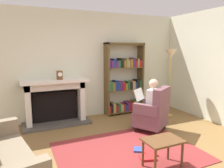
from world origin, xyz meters
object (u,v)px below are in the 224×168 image
object	(u,v)px
fireplace	(55,100)
bookshelf	(124,81)
side_table	(163,144)
mantel_clock	(60,75)
armchair_reading	(153,112)
seated_reader	(149,102)
floor_lamp	(171,60)

from	to	relation	value
fireplace	bookshelf	bearing A→B (deg)	1.02
side_table	bookshelf	bearing A→B (deg)	74.07
fireplace	mantel_clock	xyz separation A→B (m)	(0.11, -0.10, 0.60)
mantel_clock	side_table	xyz separation A→B (m)	(0.99, -2.55, -0.78)
mantel_clock	bookshelf	world-z (taller)	bookshelf
bookshelf	armchair_reading	size ratio (longest dim) A/B	1.99
mantel_clock	seated_reader	world-z (taller)	mantel_clock
fireplace	armchair_reading	xyz separation A→B (m)	(1.83, -1.39, -0.14)
bookshelf	side_table	xyz separation A→B (m)	(-0.77, -2.68, -0.51)
fireplace	mantel_clock	distance (m)	0.62
mantel_clock	side_table	size ratio (longest dim) A/B	0.36
mantel_clock	seated_reader	xyz separation A→B (m)	(1.66, -1.19, -0.55)
side_table	seated_reader	bearing A→B (deg)	63.84
fireplace	bookshelf	size ratio (longest dim) A/B	0.80
side_table	mantel_clock	bearing A→B (deg)	111.29
mantel_clock	floor_lamp	size ratio (longest dim) A/B	0.11
armchair_reading	seated_reader	distance (m)	0.23
mantel_clock	armchair_reading	size ratio (longest dim) A/B	0.21
floor_lamp	armchair_reading	bearing A→B (deg)	-144.49
armchair_reading	fireplace	bearing A→B (deg)	-70.33
fireplace	mantel_clock	bearing A→B (deg)	-43.29
armchair_reading	floor_lamp	size ratio (longest dim) A/B	0.55
seated_reader	side_table	bearing A→B (deg)	30.80
bookshelf	armchair_reading	xyz separation A→B (m)	(-0.04, -1.43, -0.47)
seated_reader	armchair_reading	bearing A→B (deg)	90.00
mantel_clock	fireplace	bearing A→B (deg)	136.71
floor_lamp	seated_reader	bearing A→B (deg)	-150.05
armchair_reading	bookshelf	bearing A→B (deg)	-124.51
armchair_reading	side_table	distance (m)	1.45
bookshelf	seated_reader	size ratio (longest dim) A/B	1.69
fireplace	floor_lamp	distance (m)	3.04
armchair_reading	seated_reader	world-z (taller)	seated_reader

